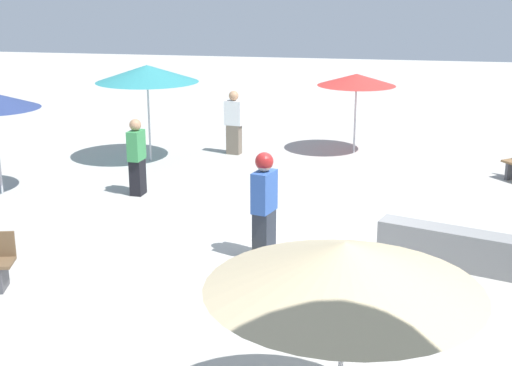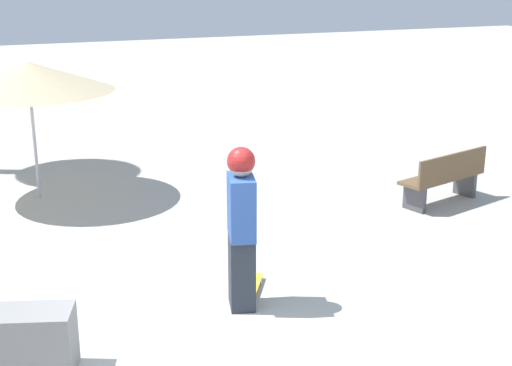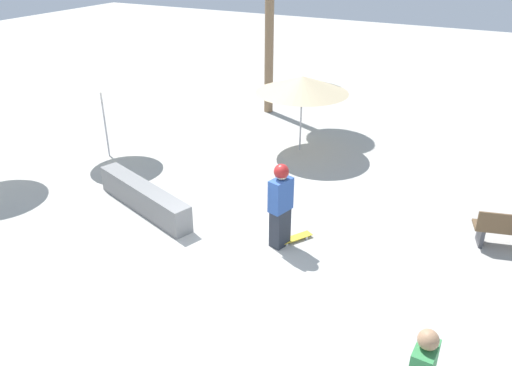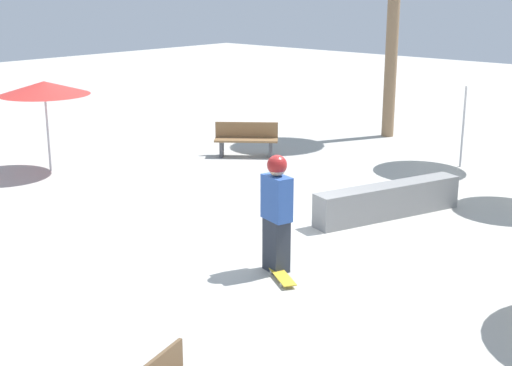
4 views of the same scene
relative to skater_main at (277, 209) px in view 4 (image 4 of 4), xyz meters
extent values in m
plane|color=#B2AFA8|center=(-0.92, 0.73, -0.98)|extent=(60.00, 60.00, 0.00)
cube|color=#282D38|center=(0.00, 0.00, -0.57)|extent=(0.43, 0.36, 0.82)
cube|color=#2D519E|center=(0.00, 0.00, 0.18)|extent=(0.54, 0.39, 0.68)
sphere|color=tan|center=(0.00, 0.00, 0.66)|extent=(0.27, 0.27, 0.27)
sphere|color=maroon|center=(0.00, 0.00, 0.69)|extent=(0.30, 0.30, 0.30)
cube|color=gold|center=(0.29, -0.21, -0.92)|extent=(0.79, 0.59, 0.02)
cylinder|color=silver|center=(0.54, -0.27, -0.96)|extent=(0.06, 0.05, 0.05)
cylinder|color=silver|center=(0.45, -0.41, -0.96)|extent=(0.06, 0.05, 0.05)
cylinder|color=silver|center=(0.12, -0.01, -0.96)|extent=(0.06, 0.05, 0.05)
cylinder|color=silver|center=(0.03, -0.15, -0.96)|extent=(0.06, 0.05, 0.05)
cube|color=gray|center=(-0.13, 3.40, -0.67)|extent=(1.42, 3.12, 0.63)
cube|color=#47474C|center=(-4.93, 5.59, -0.78)|extent=(0.31, 0.36, 0.40)
cube|color=#47474C|center=(-5.90, 4.80, -0.78)|extent=(0.31, 0.36, 0.40)
cube|color=olive|center=(-5.41, 5.20, -0.56)|extent=(1.52, 1.35, 0.05)
cube|color=olive|center=(-5.54, 5.35, -0.33)|extent=(1.27, 1.04, 0.40)
cylinder|color=#B7B7BC|center=(-7.80, 1.03, 0.02)|extent=(0.05, 0.05, 2.01)
cone|color=red|center=(-7.80, 1.03, 0.98)|extent=(2.06, 2.06, 0.31)
cylinder|color=#B7B7BC|center=(-0.86, 7.86, 0.18)|extent=(0.05, 0.05, 2.32)
cone|color=white|center=(-0.86, 7.86, 1.29)|extent=(2.15, 2.15, 0.35)
cylinder|color=#896B4C|center=(-4.09, 9.79, 1.95)|extent=(0.34, 0.34, 5.86)
camera|label=1|loc=(10.95, 1.98, 3.54)|focal=50.00mm
camera|label=2|loc=(-6.68, 2.62, 2.65)|focal=50.00mm
camera|label=3|loc=(-7.86, -3.58, 4.78)|focal=35.00mm
camera|label=4|loc=(6.56, -7.78, 3.27)|focal=50.00mm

